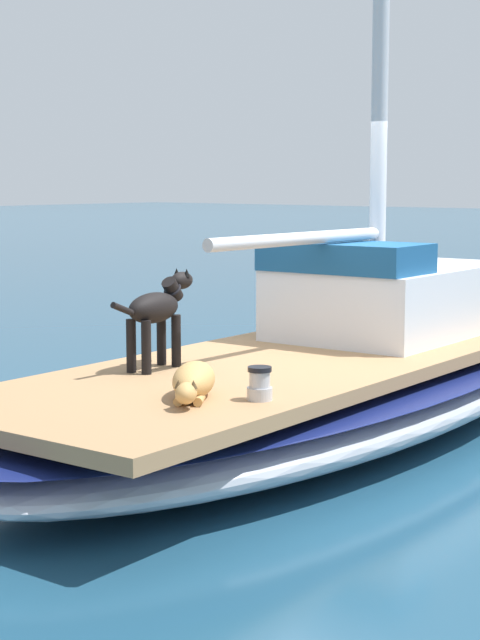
{
  "coord_description": "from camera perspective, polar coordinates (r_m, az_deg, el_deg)",
  "views": [
    {
      "loc": [
        4.76,
        -6.77,
        2.02
      ],
      "look_at": [
        0.0,
        -1.0,
        1.01
      ],
      "focal_mm": 58.85,
      "sensor_mm": 36.0,
      "label": 1
    }
  ],
  "objects": [
    {
      "name": "dog_tan",
      "position": [
        6.54,
        -2.57,
        -3.36
      ],
      "size": [
        0.61,
        0.83,
        0.22
      ],
      "color": "tan",
      "rests_on": "sailboat_main"
    },
    {
      "name": "dog_black",
      "position": [
        7.54,
        -4.51,
        0.52
      ],
      "size": [
        0.29,
        0.94,
        0.7
      ],
      "color": "black",
      "rests_on": "sailboat_main"
    },
    {
      "name": "sailboat_main",
      "position": [
        8.44,
        4.33,
        -3.84
      ],
      "size": [
        2.86,
        7.35,
        0.66
      ],
      "color": "#B2B7C1",
      "rests_on": "ground"
    },
    {
      "name": "cabin_house",
      "position": [
        9.29,
        8.05,
        1.34
      ],
      "size": [
        1.51,
        2.28,
        0.84
      ],
      "color": "silver",
      "rests_on": "sailboat_main"
    },
    {
      "name": "deck_winch",
      "position": [
        6.49,
        1.08,
        -3.53
      ],
      "size": [
        0.16,
        0.16,
        0.21
      ],
      "color": "#B7B7BC",
      "rests_on": "sailboat_main"
    },
    {
      "name": "ground_plane",
      "position": [
        8.52,
        4.31,
        -6.05
      ],
      "size": [
        120.0,
        120.0,
        0.0
      ],
      "primitive_type": "plane",
      "color": "navy"
    }
  ]
}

